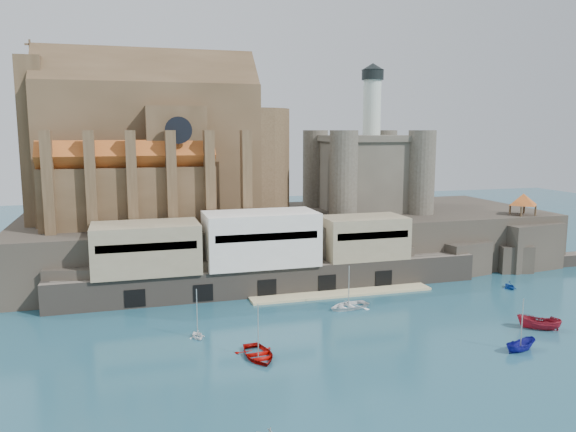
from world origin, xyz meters
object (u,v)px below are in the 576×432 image
at_px(church, 161,152).
at_px(pavilion, 523,201).
at_px(castle_keep, 366,169).
at_px(boat_2, 520,351).
at_px(boat_0, 258,357).

relative_size(church, pavilion, 7.34).
distance_m(castle_keep, boat_2, 54.11).
bearing_deg(pavilion, boat_2, -128.30).
relative_size(castle_keep, boat_0, 4.45).
distance_m(castle_keep, pavilion, 30.50).
height_order(pavilion, boat_2, pavilion).
relative_size(church, boat_0, 7.14).
bearing_deg(pavilion, church, 166.52).
xyz_separation_m(pavilion, boat_0, (-58.70, -28.95, -12.73)).
height_order(church, boat_0, church).
bearing_deg(church, boat_0, -80.59).
height_order(church, castle_keep, church).
xyz_separation_m(castle_keep, pavilion, (25.92, -15.08, -5.59)).
bearing_deg(castle_keep, boat_2, -92.63).
xyz_separation_m(church, castle_keep, (40.21, -0.78, -3.81)).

